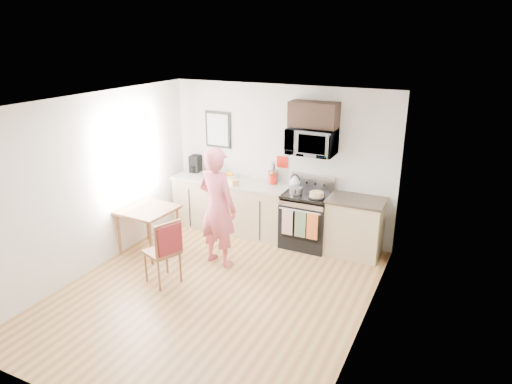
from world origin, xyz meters
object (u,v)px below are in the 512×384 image
at_px(microwave, 312,141).
at_px(cake, 317,195).
at_px(range, 307,221).
at_px(person, 217,207).
at_px(dining_table, 148,213).
at_px(chair, 167,245).

relative_size(microwave, cake, 2.79).
relative_size(range, cake, 4.27).
bearing_deg(person, range, -119.84).
height_order(dining_table, cake, cake).
bearing_deg(person, cake, -128.31).
distance_m(range, person, 1.62).
xyz_separation_m(microwave, cake, (0.19, -0.24, -0.79)).
height_order(person, dining_table, person).
height_order(person, cake, person).
height_order(range, person, person).
height_order(microwave, dining_table, microwave).
bearing_deg(person, microwave, -117.44).
xyz_separation_m(person, cake, (1.21, 1.04, 0.05)).
distance_m(microwave, cake, 0.85).
distance_m(person, chair, 0.99).
distance_m(person, dining_table, 1.24).
distance_m(microwave, chair, 2.78).
bearing_deg(chair, microwave, 80.47).
xyz_separation_m(dining_table, chair, (0.92, -0.75, -0.03)).
bearing_deg(dining_table, chair, -39.31).
bearing_deg(cake, dining_table, -153.66).
bearing_deg(range, dining_table, -149.08).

